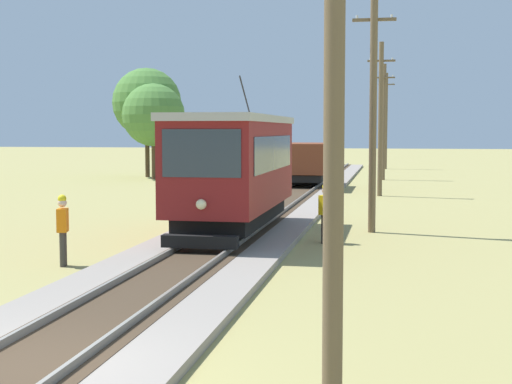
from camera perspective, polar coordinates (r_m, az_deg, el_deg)
ground_plane at (r=10.51m, az=-18.14°, el=-14.02°), size 260.00×260.00×0.00m
track_ballast at (r=10.49m, az=-18.15°, el=-13.55°), size 4.20×120.00×0.18m
sleeper_bed at (r=10.46m, az=-18.16°, el=-13.06°), size 2.04×120.00×0.01m
rail_right at (r=10.12m, az=-14.50°, el=-13.19°), size 0.07×120.00×0.14m
red_tram at (r=22.76m, az=-1.69°, el=1.90°), size 2.60×8.54×4.79m
freight_car at (r=42.22m, az=4.05°, el=2.38°), size 2.40×5.20×2.31m
utility_pole_foreground at (r=8.33m, az=6.12°, el=6.32°), size 1.40×0.38×6.96m
utility_pole_near_tram at (r=24.02m, az=9.14°, el=6.35°), size 1.40×0.61×7.84m
utility_pole_mid at (r=37.72m, az=9.72°, el=5.74°), size 1.40×0.50×7.81m
utility_pole_far at (r=50.49m, az=9.97°, el=5.53°), size 1.40×0.65×7.88m
utility_pole_distant at (r=64.87m, az=10.14°, el=5.57°), size 1.40×0.40×8.36m
track_worker at (r=18.61m, az=-14.88°, el=-2.65°), size 0.33×0.43×1.78m
second_worker at (r=21.76m, az=5.45°, el=-1.45°), size 0.41×0.45×1.78m
tree_left_near at (r=53.27m, az=-8.54°, el=6.92°), size 4.94×4.94×7.83m
tree_right_near at (r=50.82m, az=-8.03°, el=5.98°), size 4.32×4.32×6.59m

